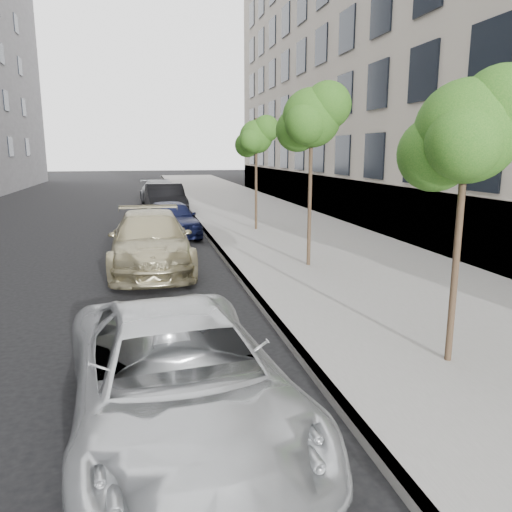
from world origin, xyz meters
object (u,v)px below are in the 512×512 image
object	(u,v)px
minivan	(178,378)
sedan_blue	(172,218)
tree_near	(469,131)
suv	(151,241)
sedan_rear	(161,193)
sedan_black	(165,201)
tree_mid	(313,118)
tree_far	(257,137)

from	to	relation	value
minivan	sedan_blue	bearing A→B (deg)	81.15
minivan	tree_near	bearing A→B (deg)	6.86
suv	sedan_rear	xyz separation A→B (m)	(0.89, 16.32, -0.04)
suv	sedan_rear	size ratio (longest dim) A/B	1.05
sedan_black	sedan_rear	world-z (taller)	sedan_black
tree_near	sedan_rear	xyz separation A→B (m)	(-3.33, 23.93, -2.72)
tree_mid	tree_far	world-z (taller)	tree_mid
sedan_blue	suv	bearing A→B (deg)	-108.31
sedan_black	sedan_rear	distance (m)	5.60
tree_mid	tree_far	bearing A→B (deg)	90.00
tree_far	sedan_black	bearing A→B (deg)	121.98
sedan_black	sedan_blue	bearing A→B (deg)	-92.87
suv	sedan_rear	world-z (taller)	suv
tree_mid	minivan	distance (m)	9.09
tree_far	sedan_rear	xyz separation A→B (m)	(-3.33, 10.93, -2.98)
suv	sedan_black	size ratio (longest dim) A/B	1.08
sedan_black	tree_near	bearing A→B (deg)	-82.58
suv	sedan_rear	bearing A→B (deg)	86.79
tree_near	tree_mid	world-z (taller)	tree_mid
tree_near	sedan_black	size ratio (longest dim) A/B	0.85
tree_near	tree_far	size ratio (longest dim) A/B	0.95
tree_mid	sedan_blue	world-z (taller)	tree_mid
tree_far	sedan_blue	world-z (taller)	tree_far
tree_mid	sedan_blue	size ratio (longest dim) A/B	1.20
sedan_rear	sedan_blue	bearing A→B (deg)	-96.80
tree_mid	suv	distance (m)	5.44
minivan	sedan_black	xyz separation A→B (m)	(0.74, 19.24, 0.12)
sedan_blue	sedan_rear	world-z (taller)	sedan_rear
tree_mid	minivan	world-z (taller)	tree_mid
tree_near	sedan_rear	world-z (taller)	tree_near
tree_near	sedan_blue	distance (m)	13.58
tree_far	sedan_black	distance (m)	6.92
sedan_blue	sedan_black	distance (m)	5.46
sedan_black	sedan_rear	bearing A→B (deg)	87.13
sedan_blue	sedan_black	size ratio (longest dim) A/B	0.81
suv	sedan_blue	size ratio (longest dim) A/B	1.33
tree_near	suv	world-z (taller)	tree_near
minivan	suv	xyz separation A→B (m)	(-0.15, 8.52, 0.08)
suv	sedan_blue	world-z (taller)	suv
tree_near	minivan	distance (m)	5.00
tree_mid	sedan_black	size ratio (longest dim) A/B	0.97
suv	sedan_blue	xyz separation A→B (m)	(0.89, 5.27, -0.09)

